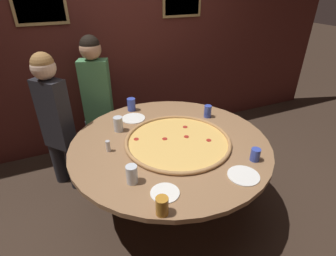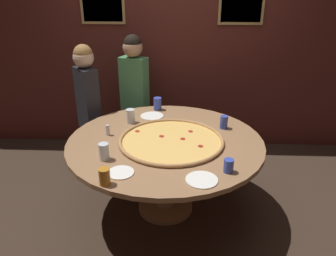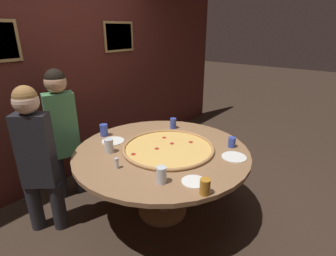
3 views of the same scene
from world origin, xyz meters
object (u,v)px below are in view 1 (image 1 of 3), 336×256
Objects in this scene: drink_cup_centre_back at (131,105)px; white_plate_near_front at (133,118)px; drink_cup_near_left at (132,174)px; drink_cup_front_edge at (255,155)px; diner_far_right at (55,117)px; dining_table at (170,152)px; drink_cup_far_left at (208,111)px; diner_side_right at (97,95)px; white_plate_far_back at (165,193)px; drink_cup_near_right at (118,124)px; white_plate_beside_cup at (243,176)px; condiment_shaker at (108,146)px; drink_cup_far_right at (162,206)px; giant_pizza at (178,141)px.

white_plate_near_front is (-0.04, -0.20, -0.06)m from drink_cup_centre_back.
drink_cup_near_left is 0.96m from drink_cup_front_edge.
white_plate_near_front is at bearing -145.48° from diner_far_right.
drink_cup_far_left is at bearing 26.40° from dining_table.
diner_side_right reaches higher than diner_far_right.
white_plate_near_front is at bearing 107.07° from dining_table.
dining_table is 0.65m from white_plate_far_back.
drink_cup_near_left is 1.01× the size of drink_cup_centre_back.
drink_cup_centre_back is 0.69× the size of white_plate_far_back.
white_plate_beside_cup is at bearing -56.97° from drink_cup_near_right.
drink_cup_centre_back reaches higher than dining_table.
drink_cup_far_left is at bearing 10.61° from condiment_shaker.
drink_cup_near_right is at bearing -122.76° from drink_cup_centre_back.
condiment_shaker is (-1.06, -0.20, -0.01)m from drink_cup_far_left.
drink_cup_far_right is 0.62× the size of white_plate_far_back.
drink_cup_far_right is (-0.86, -0.20, 0.01)m from drink_cup_front_edge.
drink_cup_front_edge reaches higher than white_plate_beside_cup.
giant_pizza is at bearing 56.43° from white_plate_far_back.
drink_cup_centre_back reaches higher than drink_cup_far_left.
drink_cup_far_left is 0.93× the size of drink_cup_centre_back.
drink_cup_far_right is 0.67m from white_plate_beside_cup.
drink_cup_centre_back reaches higher than white_plate_beside_cup.
white_plate_far_back is (0.06, -0.93, -0.07)m from drink_cup_near_right.
drink_cup_front_edge is at bearing 31.27° from white_plate_beside_cup.
dining_table is at bearing 114.49° from white_plate_beside_cup.
drink_cup_centre_back is at bearing 116.04° from drink_cup_front_edge.
white_plate_far_back is 0.85× the size of white_plate_beside_cup.
diner_far_right reaches higher than white_plate_far_back.
drink_cup_front_edge is at bearing 12.98° from drink_cup_far_right.
drink_cup_centre_back is (-0.18, 0.77, 0.05)m from giant_pizza.
diner_far_right reaches higher than condiment_shaker.
white_plate_near_front is (0.19, 0.17, -0.07)m from drink_cup_near_right.
white_plate_far_back is at bearing -70.24° from condiment_shaker.
drink_cup_centre_back is at bearing 152.52° from diner_side_right.
drink_cup_far_right is at bearing -119.18° from white_plate_far_back.
diner_far_right is at bearing 109.16° from drink_cup_far_right.
drink_cup_far_right is 1.25× the size of condiment_shaker.
diner_far_right is (-0.76, 0.00, 0.01)m from drink_cup_centre_back.
dining_table is at bearing 62.53° from white_plate_far_back.
drink_cup_far_left reaches higher than white_plate_far_back.
diner_side_right reaches higher than dining_table.
giant_pizza is 0.80m from drink_cup_far_right.
diner_far_right is at bearing 130.47° from white_plate_beside_cup.
white_plate_far_back is (-0.17, -1.30, -0.06)m from drink_cup_centre_back.
white_plate_beside_cup is (0.65, -1.00, -0.07)m from drink_cup_near_right.
dining_table is 7.27× the size of white_plate_near_front.
white_plate_beside_cup is (0.41, -1.37, -0.06)m from drink_cup_centre_back.
drink_cup_near_left is 0.98× the size of drink_cup_near_right.
white_plate_beside_cup is 0.16× the size of diner_far_right.
drink_cup_far_right reaches higher than giant_pizza.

